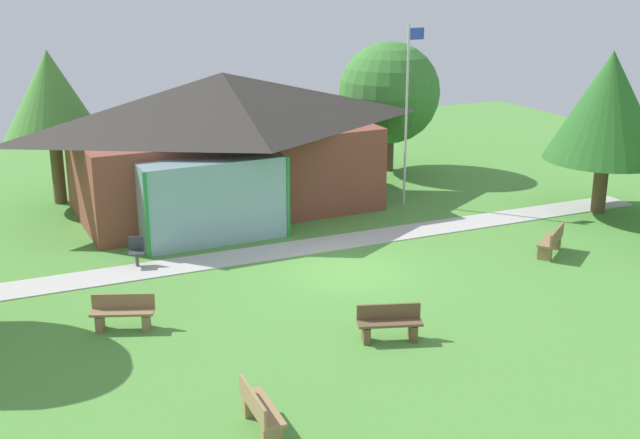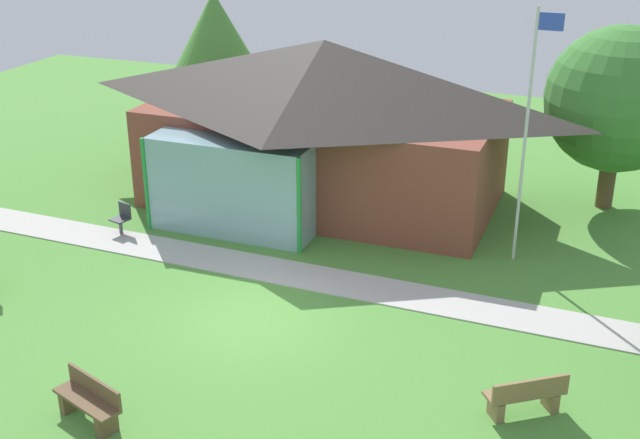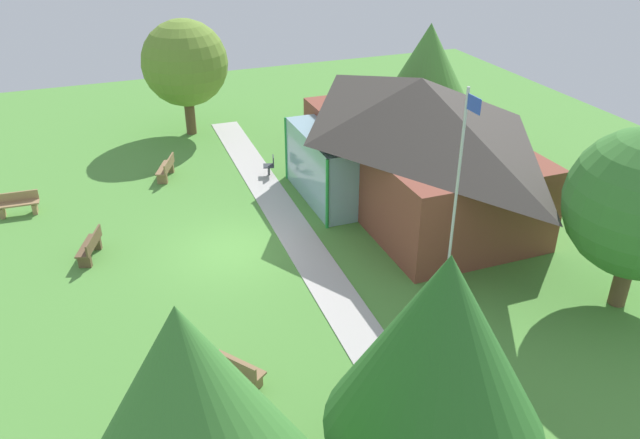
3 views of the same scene
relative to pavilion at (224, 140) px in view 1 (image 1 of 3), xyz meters
name	(u,v)px [view 1 (image 1 of 3)]	position (x,y,z in m)	size (l,w,h in m)	color
ground_plane	(348,270)	(1.16, -7.13, -2.50)	(44.00, 44.00, 0.00)	#54933D
pavilion	(224,140)	(0.00, 0.00, 0.00)	(11.02, 6.98, 4.81)	brown
footpath	(314,246)	(1.16, -4.85, -2.49)	(24.57, 1.30, 0.03)	#BCB7B2
flagpole	(407,108)	(6.11, -2.01, 0.99)	(0.64, 0.08, 6.38)	silver
bench_front_left	(260,411)	(-4.17, -13.87, -2.10)	(0.51, 1.52, 0.84)	#9E7A51
bench_mid_right	(552,242)	(7.28, -8.58, -2.10)	(1.47, 1.24, 0.84)	olive
bench_front_center	(389,324)	(-0.03, -11.55, -2.10)	(1.56, 0.92, 0.84)	brown
bench_mid_left	(123,313)	(-5.49, -8.28, -2.10)	(1.55, 0.98, 0.84)	olive
patio_chair_west	(137,253)	(-4.18, -4.22, -2.09)	(0.54, 0.54, 0.86)	#33383D
tree_behind_pavilion_left	(51,96)	(-5.14, 3.45, 1.40)	(3.47, 3.47, 5.49)	brown
tree_behind_pavilion_right	(389,93)	(8.03, 2.57, 0.73)	(4.14, 4.14, 5.32)	brown
tree_east_hedge	(608,106)	(11.70, -5.82, 1.22)	(4.11, 4.11, 5.59)	brown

